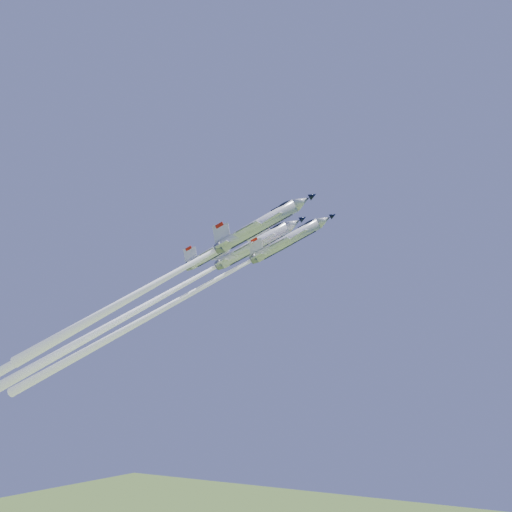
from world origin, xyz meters
The scene contains 4 objects.
jet_lead centered at (-16.04, -1.85, 86.30)m, with size 47.72×20.59×47.52m.
jet_left centered at (-23.09, 0.75, 87.42)m, with size 48.87×21.23×46.32m.
jet_right centered at (-11.51, -9.28, 89.33)m, with size 42.26×18.51×37.45m.
jet_slot centered at (-22.51, -5.43, 87.31)m, with size 40.27×17.50×37.99m.
Camera 1 is at (48.13, -79.87, 72.37)m, focal length 40.00 mm.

